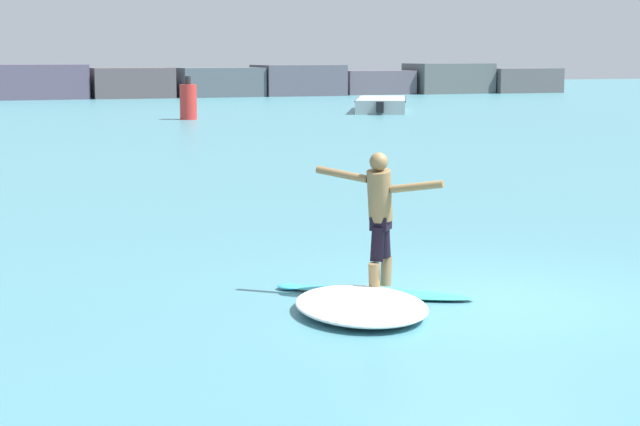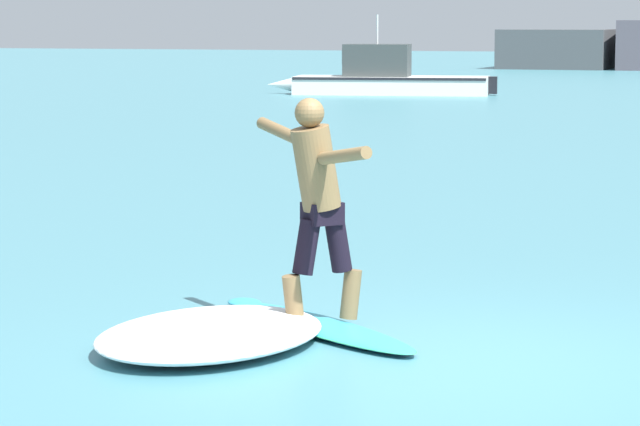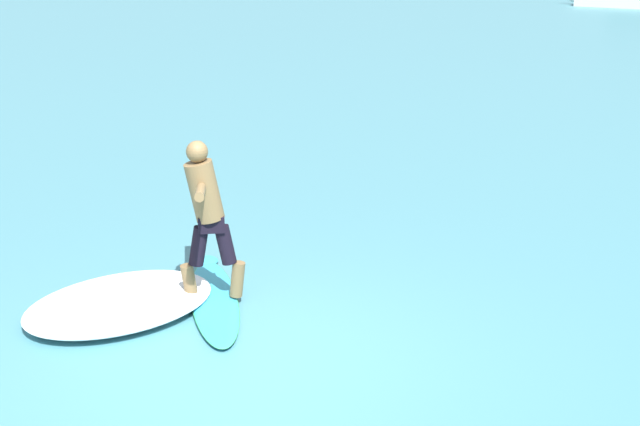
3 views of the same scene
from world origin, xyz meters
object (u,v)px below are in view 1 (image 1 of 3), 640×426
surfer (380,211)px  channel_marker_buoy (188,101)px  surfboard (377,292)px  fishing_boat_near_jetty (382,104)px

surfer → channel_marker_buoy: 35.81m
channel_marker_buoy → surfer: bearing=-100.1°
surfboard → fishing_boat_near_jetty: fishing_boat_near_jetty is taller
surfer → channel_marker_buoy: size_ratio=0.86×
surfboard → fishing_boat_near_jetty: (17.32, 38.99, 0.33)m
surfer → fishing_boat_near_jetty: 42.72m
surfer → channel_marker_buoy: channel_marker_buoy is taller
channel_marker_buoy → fishing_boat_near_jetty: bearing=19.0°
surfer → channel_marker_buoy: (6.29, 35.26, -0.22)m
fishing_boat_near_jetty → channel_marker_buoy: (-11.03, -3.79, 0.44)m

